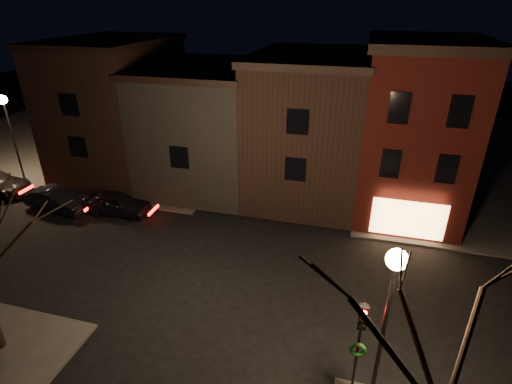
% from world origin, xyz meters
% --- Properties ---
extents(ground, '(120.00, 120.00, 0.00)m').
position_xyz_m(ground, '(0.00, 0.00, 0.00)').
color(ground, black).
rests_on(ground, ground).
extents(sidewalk_far_left, '(30.00, 30.00, 0.12)m').
position_xyz_m(sidewalk_far_left, '(-20.00, 20.00, 0.06)').
color(sidewalk_far_left, '#2D2B28').
rests_on(sidewalk_far_left, ground).
extents(corner_building, '(6.50, 8.50, 10.50)m').
position_xyz_m(corner_building, '(8.00, 9.47, 5.40)').
color(corner_building, '#46100C').
rests_on(corner_building, ground).
extents(row_building_a, '(7.30, 10.30, 9.40)m').
position_xyz_m(row_building_a, '(1.50, 10.50, 4.83)').
color(row_building_a, black).
rests_on(row_building_a, ground).
extents(row_building_b, '(7.80, 10.30, 8.40)m').
position_xyz_m(row_building_b, '(-5.75, 10.50, 4.33)').
color(row_building_b, black).
rests_on(row_building_b, ground).
extents(row_building_c, '(7.30, 10.30, 9.90)m').
position_xyz_m(row_building_c, '(-13.00, 10.50, 5.08)').
color(row_building_c, black).
rests_on(row_building_c, ground).
extents(street_lamp_near, '(0.60, 0.60, 6.48)m').
position_xyz_m(street_lamp_near, '(6.20, -6.00, 5.18)').
color(street_lamp_near, black).
rests_on(street_lamp_near, sidewalk_near_right).
extents(street_lamp_far, '(0.60, 0.60, 6.48)m').
position_xyz_m(street_lamp_far, '(-19.00, 6.20, 5.18)').
color(street_lamp_far, black).
rests_on(street_lamp_far, sidewalk_far_left).
extents(traffic_signal, '(0.58, 0.38, 4.05)m').
position_xyz_m(traffic_signal, '(5.60, -5.51, 2.81)').
color(traffic_signal, black).
rests_on(traffic_signal, sidewalk_near_right).
extents(bare_tree_right, '(6.40, 6.40, 8.50)m').
position_xyz_m(bare_tree_right, '(7.50, -8.50, 6.15)').
color(bare_tree_right, black).
rests_on(bare_tree_right, sidewalk_near_right).
extents(parked_car_a, '(4.37, 1.92, 1.46)m').
position_xyz_m(parked_car_a, '(-9.67, 3.96, 0.73)').
color(parked_car_a, black).
rests_on(parked_car_a, ground).
extents(parked_car_b, '(4.53, 2.04, 1.44)m').
position_xyz_m(parked_car_b, '(-13.76, 3.40, 0.72)').
color(parked_car_b, black).
rests_on(parked_car_b, ground).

